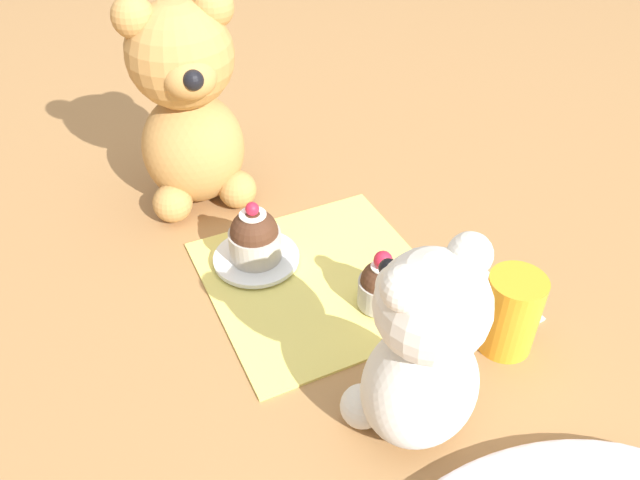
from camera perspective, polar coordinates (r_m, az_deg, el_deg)
ground_plane at (r=0.67m, az=0.00°, el=-3.72°), size 4.00×4.00×0.00m
knitted_placemat at (r=0.67m, az=0.00°, el=-3.53°), size 0.23×0.24×0.01m
teddy_bear_cream at (r=0.48m, az=9.28°, el=-10.23°), size 0.11×0.11×0.19m
teddy_bear_tan at (r=0.74m, az=-11.96°, el=11.90°), size 0.13×0.14×0.25m
cupcake_near_cream_bear at (r=0.62m, az=5.60°, el=-4.10°), size 0.05×0.05×0.07m
saucer_plate at (r=0.69m, az=-5.84°, el=-1.62°), size 0.09×0.09×0.01m
cupcake_near_tan_bear at (r=0.67m, az=-6.00°, el=0.26°), size 0.06×0.06×0.07m
juice_glass at (r=0.60m, az=17.03°, el=-6.39°), size 0.05×0.05×0.08m
teaspoon at (r=0.69m, az=15.75°, el=-3.76°), size 0.03×0.13×0.01m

